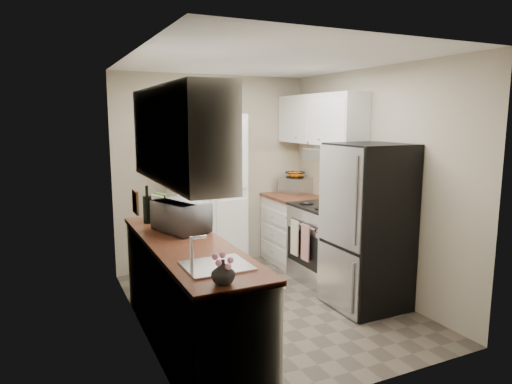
% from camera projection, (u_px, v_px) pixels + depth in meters
% --- Properties ---
extents(ground, '(3.20, 3.20, 0.00)m').
position_uv_depth(ground, '(268.00, 306.00, 4.79)').
color(ground, '#665B4C').
rests_on(ground, ground).
extents(room_shell, '(2.64, 3.24, 2.52)m').
position_uv_depth(room_shell, '(267.00, 151.00, 4.51)').
color(room_shell, '#C1B59C').
rests_on(room_shell, ground).
extents(pantry_cabinet, '(0.90, 0.55, 2.00)m').
position_uv_depth(pantry_cabinet, '(207.00, 195.00, 5.71)').
color(pantry_cabinet, white).
rests_on(pantry_cabinet, ground).
extents(base_cabinet_left, '(0.60, 2.30, 0.88)m').
position_uv_depth(base_cabinet_left, '(188.00, 296.00, 3.91)').
color(base_cabinet_left, white).
rests_on(base_cabinet_left, ground).
extents(countertop_left, '(0.63, 2.33, 0.04)m').
position_uv_depth(countertop_left, '(187.00, 244.00, 3.84)').
color(countertop_left, brown).
rests_on(countertop_left, base_cabinet_left).
extents(base_cabinet_right, '(0.60, 0.80, 0.88)m').
position_uv_depth(base_cabinet_right, '(293.00, 230.00, 6.20)').
color(base_cabinet_right, white).
rests_on(base_cabinet_right, ground).
extents(countertop_right, '(0.63, 0.83, 0.04)m').
position_uv_depth(countertop_right, '(294.00, 197.00, 6.12)').
color(countertop_right, brown).
rests_on(countertop_right, base_cabinet_right).
extents(electric_range, '(0.71, 0.78, 1.13)m').
position_uv_depth(electric_range, '(326.00, 242.00, 5.47)').
color(electric_range, '#B7B7BC').
rests_on(electric_range, ground).
extents(refrigerator, '(0.70, 0.72, 1.70)m').
position_uv_depth(refrigerator, '(368.00, 226.00, 4.68)').
color(refrigerator, '#B7B7BC').
rests_on(refrigerator, ground).
extents(microwave, '(0.50, 0.60, 0.28)m').
position_uv_depth(microwave, '(182.00, 216.00, 4.18)').
color(microwave, '#A5A5A9').
rests_on(microwave, countertop_left).
extents(wine_bottle, '(0.09, 0.09, 0.34)m').
position_uv_depth(wine_bottle, '(147.00, 206.00, 4.50)').
color(wine_bottle, black).
rests_on(wine_bottle, countertop_left).
extents(flower_vase, '(0.19, 0.19, 0.16)m').
position_uv_depth(flower_vase, '(223.00, 272.00, 2.85)').
color(flower_vase, silver).
rests_on(flower_vase, countertop_left).
extents(cutting_board, '(0.09, 0.22, 0.28)m').
position_uv_depth(cutting_board, '(162.00, 206.00, 4.64)').
color(cutting_board, '#4E9639').
rests_on(cutting_board, countertop_left).
extents(toaster_oven, '(0.41, 0.46, 0.22)m').
position_uv_depth(toaster_oven, '(295.00, 186.00, 6.27)').
color(toaster_oven, '#AEADB2').
rests_on(toaster_oven, countertop_right).
extents(fruit_basket, '(0.27, 0.27, 0.12)m').
position_uv_depth(fruit_basket, '(295.00, 173.00, 6.27)').
color(fruit_basket, '#D5650B').
rests_on(fruit_basket, toaster_oven).
extents(kitchen_mat, '(0.66, 0.83, 0.01)m').
position_uv_depth(kitchen_mat, '(251.00, 285.00, 5.36)').
color(kitchen_mat, '#C9B889').
rests_on(kitchen_mat, ground).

